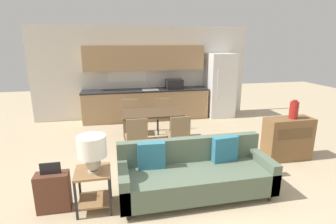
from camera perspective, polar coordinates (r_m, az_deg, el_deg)
ground_plane at (r=4.04m, az=3.97°, el=-18.80°), size 20.00×20.00×0.00m
wall_back at (r=7.95m, az=-5.23°, el=8.53°), size 6.40×0.07×2.70m
kitchen_counter at (r=7.73m, az=-4.72°, el=4.53°), size 3.66×0.65×2.15m
refrigerator at (r=8.20m, az=11.24°, el=5.71°), size 0.78×0.76×1.91m
dining_table at (r=5.82m, az=-3.53°, el=-0.68°), size 1.30×0.82×0.74m
couch at (r=4.05m, az=5.76°, el=-13.18°), size 2.25×0.80×0.83m
side_table at (r=3.83m, az=-15.91°, el=-14.67°), size 0.47×0.47×0.57m
table_lamp at (r=3.59m, az=-16.19°, el=-7.82°), size 0.38×0.38×0.50m
credenza at (r=5.64m, az=24.57°, el=-5.29°), size 0.91×0.40×0.83m
vase at (r=5.50m, az=25.72°, el=0.41°), size 0.16×0.16×0.36m
dining_chair_near_right at (r=5.25m, az=2.32°, el=-4.61°), size 0.43×0.43×0.86m
dining_chair_far_left at (r=6.59m, az=-8.10°, el=-0.63°), size 0.46×0.46×0.86m
dining_chair_far_right at (r=6.65m, az=-0.85°, el=-0.34°), size 0.47×0.47×0.86m
dining_chair_near_left at (r=5.14m, az=-6.86°, el=-5.14°), size 0.43×0.43×0.86m
suitcase at (r=4.03m, az=-23.71°, el=-15.57°), size 0.44×0.22×0.70m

